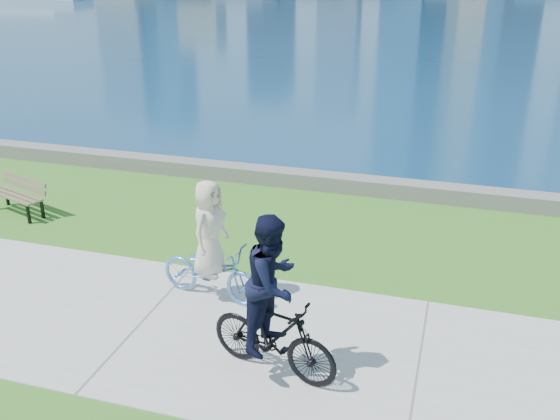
# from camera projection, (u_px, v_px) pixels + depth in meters

# --- Properties ---
(ground) EXTENTS (320.00, 320.00, 0.00)m
(ground) POSITION_uv_depth(u_px,v_px,m) (144.00, 321.00, 9.23)
(ground) COLOR #2F691B
(ground) RESTS_ON ground
(concrete_path) EXTENTS (80.00, 3.50, 0.02)m
(concrete_path) POSITION_uv_depth(u_px,v_px,m) (144.00, 321.00, 9.23)
(concrete_path) COLOR #AFAFA9
(concrete_path) RESTS_ON ground
(seawall) EXTENTS (90.00, 0.50, 0.35)m
(seawall) POSITION_uv_depth(u_px,v_px,m) (270.00, 176.00, 14.64)
(seawall) COLOR slate
(seawall) RESTS_ON ground
(park_bench) EXTENTS (1.50, 0.92, 0.73)m
(park_bench) POSITION_uv_depth(u_px,v_px,m) (19.00, 193.00, 12.87)
(park_bench) COLOR black
(park_bench) RESTS_ON ground
(cyclist_woman) EXTENTS (0.87, 1.81, 1.95)m
(cyclist_woman) POSITION_uv_depth(u_px,v_px,m) (211.00, 256.00, 9.56)
(cyclist_woman) COLOR #558ACF
(cyclist_woman) RESTS_ON ground
(cyclist_man) EXTENTS (0.94, 1.87, 2.20)m
(cyclist_man) POSITION_uv_depth(u_px,v_px,m) (273.00, 310.00, 7.74)
(cyclist_man) COLOR black
(cyclist_man) RESTS_ON ground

